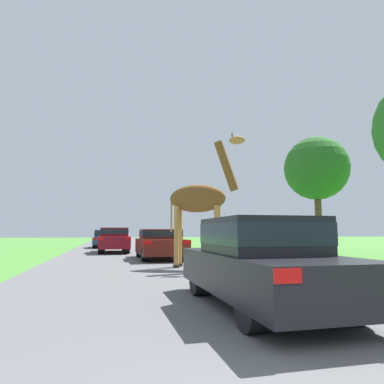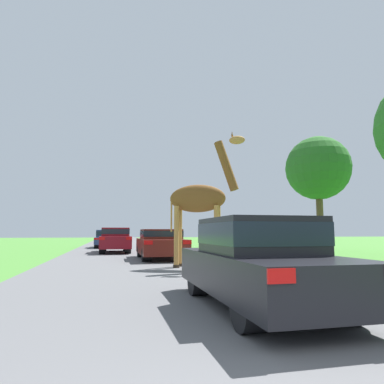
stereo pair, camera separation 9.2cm
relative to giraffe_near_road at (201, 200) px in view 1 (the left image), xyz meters
The scene contains 7 objects.
road 19.10m from the giraffe_near_road, 95.27° to the left, with size 7.85×120.00×0.00m.
giraffe_near_road is the anchor object (origin of this frame).
car_lead_maroon 6.56m from the giraffe_near_road, 96.28° to the right, with size 1.70×4.29×1.46m.
car_queue_right 4.49m from the giraffe_near_road, 101.95° to the left, with size 1.92×4.32×1.35m.
car_queue_left 10.30m from the giraffe_near_road, 106.28° to the left, with size 1.76×4.50×1.48m.
car_far_ahead 17.08m from the giraffe_near_road, 101.45° to the left, with size 1.92×4.56×1.39m.
tree_centre_back 13.51m from the giraffe_near_road, 39.01° to the left, with size 4.23×4.23×7.58m.
Camera 1 is at (-1.41, -0.53, 1.22)m, focal length 32.00 mm.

